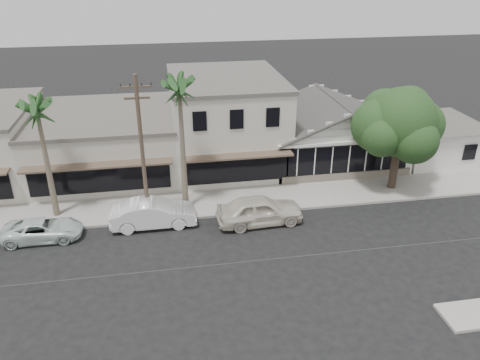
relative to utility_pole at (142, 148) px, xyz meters
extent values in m
plane|color=black|center=(9.00, -5.20, -4.79)|extent=(140.00, 140.00, 0.00)
cube|color=#9E9991|center=(1.00, 1.55, -4.71)|extent=(90.00, 3.50, 0.15)
cube|color=white|center=(14.00, 7.30, -3.29)|extent=(10.00, 8.00, 3.00)
cube|color=black|center=(14.00, 3.24, -3.04)|extent=(8.80, 0.10, 2.00)
cube|color=#60564C|center=(14.00, 3.25, -4.44)|extent=(9.60, 0.18, 0.70)
cube|color=white|center=(22.20, 6.30, -3.29)|extent=(6.00, 6.00, 3.00)
cube|color=beige|center=(6.00, 8.30, -1.54)|extent=(8.00, 10.00, 6.50)
cube|color=beige|center=(-3.00, 8.30, -2.69)|extent=(10.00, 10.00, 4.20)
cylinder|color=brown|center=(0.00, 0.00, -0.29)|extent=(0.24, 0.24, 9.00)
cube|color=brown|center=(0.00, 0.00, 3.51)|extent=(1.80, 0.12, 0.12)
cube|color=brown|center=(0.00, 0.00, 2.91)|extent=(1.40, 0.12, 0.12)
imported|color=beige|center=(6.63, -1.38, -3.91)|extent=(5.30, 2.37, 1.77)
imported|color=white|center=(0.32, -0.62, -3.96)|extent=(5.07, 1.81, 1.66)
imported|color=silver|center=(-5.91, -1.02, -4.18)|extent=(4.40, 2.04, 1.22)
cylinder|color=#403027|center=(16.60, 1.54, -3.37)|extent=(0.53, 0.53, 2.83)
sphere|color=#1B3A18|center=(16.60, 1.54, 0.08)|extent=(4.60, 4.60, 4.60)
sphere|color=#1B3A18|center=(18.19, 2.07, -0.37)|extent=(3.36, 3.36, 3.36)
sphere|color=#1B3A18|center=(15.18, 1.89, -0.19)|extent=(3.54, 3.54, 3.54)
sphere|color=#1B3A18|center=(16.95, 0.21, -0.72)|extent=(3.01, 3.01, 3.01)
sphere|color=#1B3A18|center=(16.07, 2.96, 0.34)|extent=(3.18, 3.18, 3.18)
sphere|color=#1B3A18|center=(17.66, 2.78, 0.69)|extent=(2.83, 2.83, 2.83)
sphere|color=#1B3A18|center=(15.01, 0.83, -0.54)|extent=(2.65, 2.65, 2.65)
cone|color=#726651|center=(2.34, 1.04, -0.97)|extent=(0.40, 0.40, 7.63)
cone|color=#726651|center=(-5.63, 1.48, -1.48)|extent=(0.40, 0.40, 6.62)
camera|label=1|loc=(1.33, -25.30, 9.88)|focal=35.00mm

